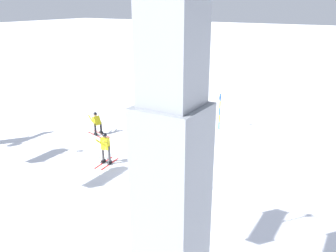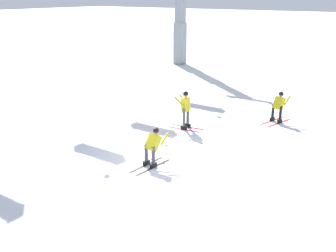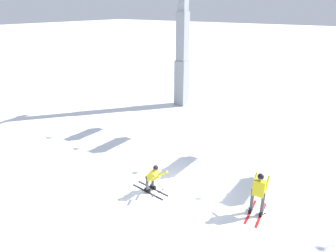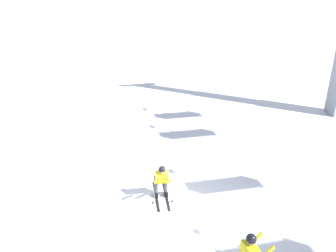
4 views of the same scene
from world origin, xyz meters
name	(u,v)px [view 1 (image 1 of 4)]	position (x,y,z in m)	size (l,w,h in m)	color
ground_plane	(168,172)	(0.00, 0.00, 0.00)	(260.00, 260.00, 0.00)	white
skier_carving_main	(185,159)	(-0.78, -0.37, 0.78)	(1.80, 0.74, 1.51)	black
trail_marker_pole	(220,110)	(0.42, -7.37, 1.30)	(0.07, 0.28, 2.43)	blue
skier_distant_uphill	(105,146)	(3.31, 0.85, 1.03)	(0.73, 1.66, 1.79)	red
skier_distant_downhill	(97,122)	(6.75, -2.28, 0.84)	(1.87, 0.98, 1.59)	red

